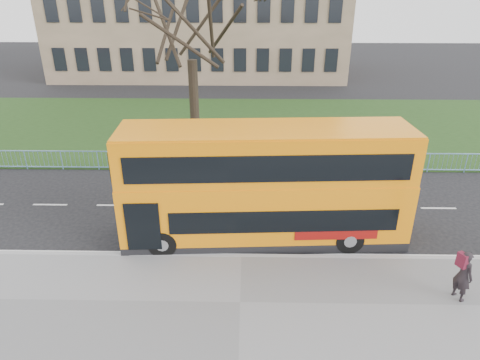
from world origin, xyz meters
name	(u,v)px	position (x,y,z in m)	size (l,w,h in m)	color
ground	(242,236)	(0.00, 0.00, 0.00)	(120.00, 120.00, 0.00)	black
kerb	(241,256)	(0.00, -1.55, 0.07)	(80.00, 0.20, 0.14)	gray
grass_verge	(245,127)	(0.00, 14.30, 0.04)	(80.00, 15.40, 0.08)	#1D3914
guard_railing	(244,161)	(0.00, 6.60, 0.55)	(40.00, 0.12, 1.10)	#7FB1E3
bare_tree	(191,41)	(-3.00, 10.00, 6.40)	(8.85, 8.85, 12.64)	black
civic_building	(201,6)	(-5.00, 35.00, 7.00)	(30.00, 15.00, 14.00)	#7F6950
yellow_bus	(265,183)	(0.87, -0.08, 2.46)	(11.06, 3.20, 4.58)	orange
pedestrian	(463,275)	(7.07, -3.77, 1.01)	(0.65, 0.43, 1.78)	black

